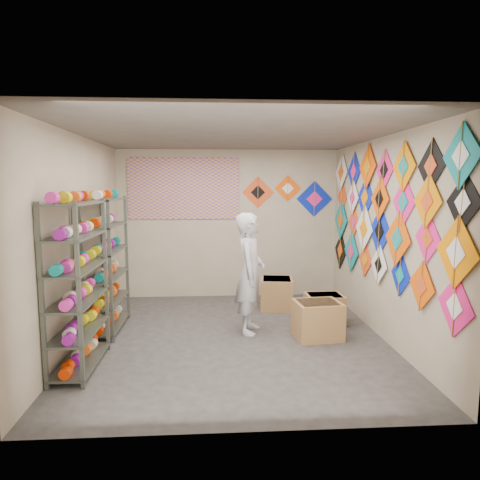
{
  "coord_description": "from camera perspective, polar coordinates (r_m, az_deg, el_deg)",
  "views": [
    {
      "loc": [
        -0.27,
        -5.58,
        2.05
      ],
      "look_at": [
        0.1,
        0.3,
        1.3
      ],
      "focal_mm": 32.0,
      "sensor_mm": 36.0,
      "label": 1
    }
  ],
  "objects": [
    {
      "name": "shelf_rack_back",
      "position": [
        6.32,
        -17.4,
        -3.12
      ],
      "size": [
        0.4,
        1.1,
        1.9
      ],
      "primitive_type": "cube",
      "color": "#4C5147",
      "rests_on": "ground"
    },
    {
      "name": "ground",
      "position": [
        5.95,
        -0.8,
        -12.89
      ],
      "size": [
        4.5,
        4.5,
        0.0
      ],
      "primitive_type": "plane",
      "color": "#312E2B"
    },
    {
      "name": "back_wall_kites",
      "position": [
        7.95,
        6.62,
        6.07
      ],
      "size": [
        1.67,
        0.02,
        0.77
      ],
      "color": "#E24617",
      "rests_on": "room_walls"
    },
    {
      "name": "poster",
      "position": [
        7.83,
        -7.53,
        6.82
      ],
      "size": [
        2.0,
        0.01,
        1.1
      ],
      "primitive_type": "cube",
      "color": "#7A4493",
      "rests_on": "room_walls"
    },
    {
      "name": "room_walls",
      "position": [
        5.61,
        -0.83,
        3.1
      ],
      "size": [
        4.5,
        4.5,
        4.5
      ],
      "color": "tan",
      "rests_on": "ground"
    },
    {
      "name": "carton_c",
      "position": [
        7.27,
        4.9,
        -7.08
      ],
      "size": [
        0.6,
        0.64,
        0.51
      ],
      "primitive_type": "cube",
      "rotation": [
        0.0,
        0.0,
        -0.13
      ],
      "color": "#9A6F43",
      "rests_on": "ground"
    },
    {
      "name": "shopkeeper",
      "position": [
        5.96,
        1.34,
        -4.45
      ],
      "size": [
        0.78,
        0.66,
        1.68
      ],
      "primitive_type": "imported",
      "rotation": [
        0.0,
        0.0,
        1.36
      ],
      "color": "silver",
      "rests_on": "ground"
    },
    {
      "name": "carton_b",
      "position": [
        6.57,
        11.16,
        -9.05
      ],
      "size": [
        0.55,
        0.45,
        0.44
      ],
      "primitive_type": "cube",
      "rotation": [
        0.0,
        0.0,
        0.01
      ],
      "color": "#9A6F43",
      "rests_on": "ground"
    },
    {
      "name": "shelf_rack_front",
      "position": [
        5.09,
        -20.87,
        -5.71
      ],
      "size": [
        0.4,
        1.1,
        1.9
      ],
      "primitive_type": "cube",
      "color": "#4C5147",
      "rests_on": "ground"
    },
    {
      "name": "string_spools",
      "position": [
        5.68,
        -18.98,
        -3.34
      ],
      "size": [
        0.12,
        2.36,
        0.12
      ],
      "color": "#E52DA2",
      "rests_on": "ground"
    },
    {
      "name": "kite_wall_display",
      "position": [
        6.06,
        18.2,
        3.04
      ],
      "size": [
        0.06,
        4.34,
        2.08
      ],
      "color": "#F21E7C",
      "rests_on": "room_walls"
    },
    {
      "name": "carton_a",
      "position": [
        5.96,
        10.29,
        -10.44
      ],
      "size": [
        0.65,
        0.56,
        0.5
      ],
      "primitive_type": "cube",
      "rotation": [
        0.0,
        0.0,
        0.11
      ],
      "color": "#9A6F43",
      "rests_on": "ground"
    }
  ]
}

